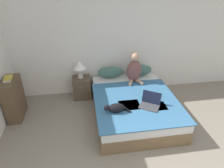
# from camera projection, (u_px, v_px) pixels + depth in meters

# --- Properties ---
(wall_back) EXTENTS (6.02, 0.05, 2.55)m
(wall_back) POSITION_uv_depth(u_px,v_px,m) (121.00, 41.00, 4.65)
(wall_back) COLOR silver
(wall_back) RESTS_ON ground_plane
(bed) EXTENTS (1.64, 2.09, 0.46)m
(bed) POSITION_uv_depth(u_px,v_px,m) (133.00, 105.00, 4.21)
(bed) COLOR brown
(bed) RESTS_ON ground_plane
(pillow_near) EXTENTS (0.61, 0.23, 0.27)m
(pillow_near) POSITION_uv_depth(u_px,v_px,m) (110.00, 72.00, 4.76)
(pillow_near) COLOR #42665B
(pillow_near) RESTS_ON bed
(pillow_far) EXTENTS (0.61, 0.23, 0.27)m
(pillow_far) POSITION_uv_depth(u_px,v_px,m) (139.00, 70.00, 4.86)
(pillow_far) COLOR #42665B
(pillow_far) RESTS_ON bed
(person_sitting) EXTENTS (0.36, 0.35, 0.69)m
(person_sitting) POSITION_uv_depth(u_px,v_px,m) (134.00, 69.00, 4.52)
(person_sitting) COLOR brown
(person_sitting) RESTS_ON bed
(cat_tabby) EXTENTS (0.49, 0.17, 0.17)m
(cat_tabby) POSITION_uv_depth(u_px,v_px,m) (115.00, 108.00, 3.59)
(cat_tabby) COLOR black
(cat_tabby) RESTS_ON bed
(laptop_open) EXTENTS (0.46, 0.44, 0.25)m
(laptop_open) POSITION_uv_depth(u_px,v_px,m) (150.00, 103.00, 3.76)
(laptop_open) COLOR #424247
(laptop_open) RESTS_ON bed
(nightstand) EXTENTS (0.42, 0.39, 0.52)m
(nightstand) POSITION_uv_depth(u_px,v_px,m) (82.00, 87.00, 4.79)
(nightstand) COLOR brown
(nightstand) RESTS_ON ground_plane
(table_lamp) EXTENTS (0.29, 0.29, 0.42)m
(table_lamp) POSITION_uv_depth(u_px,v_px,m) (80.00, 66.00, 4.50)
(table_lamp) COLOR beige
(table_lamp) RESTS_ON nightstand
(bookshelf) EXTENTS (0.27, 0.60, 0.86)m
(bookshelf) POSITION_uv_depth(u_px,v_px,m) (14.00, 99.00, 4.06)
(bookshelf) COLOR brown
(bookshelf) RESTS_ON ground_plane
(book_stack_top) EXTENTS (0.18, 0.24, 0.06)m
(book_stack_top) POSITION_uv_depth(u_px,v_px,m) (8.00, 79.00, 3.83)
(book_stack_top) COLOR beige
(book_stack_top) RESTS_ON bookshelf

